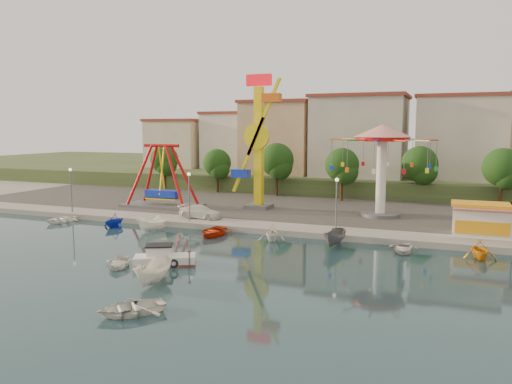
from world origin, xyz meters
The scene contains 35 objects.
ground centered at (0.00, 0.00, 0.00)m, with size 200.00×200.00×0.00m, color #143138.
quay_deck centered at (0.00, 62.00, 0.30)m, with size 200.00×100.00×0.60m, color #9E998E.
asphalt_pad centered at (0.00, 30.00, 0.60)m, with size 90.00×28.00×0.01m, color #4C4944.
hill_terrace centered at (0.00, 67.00, 1.50)m, with size 200.00×60.00×3.00m, color #384C26.
pirate_ship_ride centered at (-16.32, 20.87, 4.39)m, with size 10.00×5.00×8.00m.
kamikaze_tower centered at (-4.00, 23.65, 8.57)m, with size 4.77×3.10×16.50m.
wave_swinger centered at (10.72, 23.70, 8.20)m, with size 11.60×11.60×10.40m.
booth_left centered at (20.92, 16.49, 2.16)m, with size 5.40×3.78×3.08m.
lamp_post_0 centered at (-24.00, 13.00, 3.10)m, with size 0.14×0.14×5.00m, color #59595E.
lamp_post_1 centered at (-8.00, 13.00, 3.10)m, with size 0.14×0.14×5.00m, color #59595E.
lamp_post_2 centered at (8.00, 13.00, 3.10)m, with size 0.14×0.14×5.00m, color #59595E.
tree_0 centered at (-26.00, 36.98, 5.47)m, with size 4.60×4.60×7.19m.
tree_1 centered at (-16.00, 36.24, 5.20)m, with size 4.35×4.35×6.80m.
tree_2 centered at (-6.00, 35.81, 5.92)m, with size 5.02×5.02×7.85m.
tree_3 centered at (4.00, 34.36, 5.55)m, with size 4.68×4.68×7.32m.
tree_4 centered at (14.00, 37.35, 5.75)m, with size 4.86×4.86×7.60m.
tree_5 centered at (24.00, 35.54, 5.71)m, with size 4.83×4.83×7.54m.
building_0 centered at (-33.37, 46.06, 8.93)m, with size 9.26×9.53×11.87m, color beige.
building_1 centered at (-21.33, 51.38, 7.32)m, with size 12.33×9.01×8.63m, color silver.
building_2 centered at (-8.19, 51.96, 8.62)m, with size 11.95×9.28×11.23m, color tan.
building_3 centered at (5.60, 48.80, 7.60)m, with size 12.59×10.50×9.20m, color beige.
building_4 centered at (19.07, 52.20, 7.62)m, with size 10.75×9.23×9.24m, color beige.
cabin_motorboat centered at (-2.48, -1.08, 0.44)m, with size 5.01×3.75×1.66m.
rowboat_a centered at (-5.29, -2.94, 0.35)m, with size 2.41×3.37×0.70m, color white.
rowboat_b centered at (1.47, -10.85, 0.40)m, with size 2.77×3.87×0.80m, color silver.
skiff centered at (-0.45, -5.60, 0.84)m, with size 1.63×4.33×1.67m, color silver.
van centered at (-7.79, 15.09, 1.31)m, with size 2.00×4.92×1.43m, color white.
moored_boat_0 centered at (-22.76, 9.80, 0.39)m, with size 2.70×3.78×0.78m, color white.
moored_boat_1 centered at (-15.47, 9.80, 0.74)m, with size 2.41×2.79×1.47m, color #162FC5.
moored_boat_2 centered at (-10.63, 9.80, 0.75)m, with size 1.46×3.89×1.50m, color white.
moored_boat_3 centered at (-3.62, 9.80, 0.44)m, with size 3.00×4.20×0.87m, color red.
moored_boat_4 centered at (2.60, 9.80, 0.78)m, with size 2.55×2.95×1.56m, color white.
moored_boat_5 centered at (8.64, 9.80, 0.77)m, with size 1.50×3.98×1.54m, color #59595E.
moored_boat_6 centered at (14.55, 9.80, 0.36)m, with size 2.49×3.49×0.72m, color beige.
moored_boat_7 centered at (20.57, 9.80, 0.79)m, with size 2.59×3.00×1.58m, color orange.
Camera 1 is at (18.20, -33.71, 10.54)m, focal length 35.00 mm.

